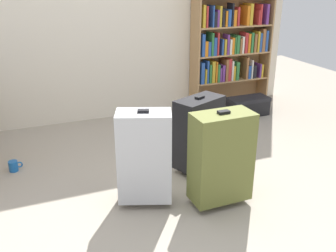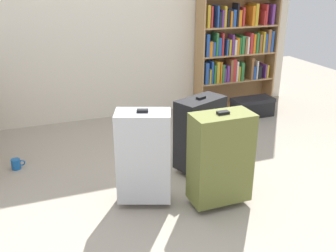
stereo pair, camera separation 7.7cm
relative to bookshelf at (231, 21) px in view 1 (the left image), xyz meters
The scene contains 8 objects.
ground_plane 2.83m from the bookshelf, 130.21° to the right, with size 8.86×8.86×0.00m, color #9E9384.
back_wall 1.71m from the bookshelf, behind, with size 5.06×0.10×2.60m, color beige.
bookshelf is the anchor object (origin of this frame).
mug 3.01m from the bookshelf, 161.62° to the right, with size 0.12×0.08×0.10m.
storage_box 1.06m from the bookshelf, 84.32° to the right, with size 0.51×0.24×0.23m.
suitcase_olive 2.47m from the bookshelf, 121.53° to the right, with size 0.44×0.24×0.75m.
suitcase_silver 2.62m from the bookshelf, 134.20° to the right, with size 0.45×0.35×0.76m.
suitcase_black 2.00m from the bookshelf, 128.12° to the right, with size 0.49×0.37×0.68m.
Camera 1 is at (-0.86, -2.22, 1.65)m, focal length 41.16 mm.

